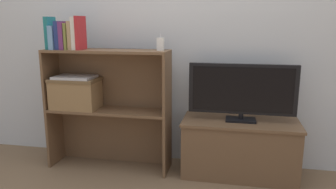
# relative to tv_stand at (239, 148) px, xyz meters

# --- Properties ---
(ground_plane) EXTENTS (16.00, 16.00, 0.00)m
(ground_plane) POSITION_rel_tv_stand_xyz_m (-0.54, -0.19, -0.22)
(ground_plane) COLOR brown
(wall_back) EXTENTS (10.00, 0.05, 2.40)m
(wall_back) POSITION_rel_tv_stand_xyz_m (-0.54, 0.22, 0.98)
(wall_back) COLOR silver
(wall_back) RESTS_ON ground_plane
(tv_stand) EXTENTS (0.86, 0.40, 0.43)m
(tv_stand) POSITION_rel_tv_stand_xyz_m (0.00, 0.00, 0.00)
(tv_stand) COLOR brown
(tv_stand) RESTS_ON ground_plane
(tv) EXTENTS (0.78, 0.14, 0.43)m
(tv) POSITION_rel_tv_stand_xyz_m (0.00, -0.00, 0.44)
(tv) COLOR black
(tv) RESTS_ON tv_stand
(bookshelf_lower_tier) EXTENTS (0.97, 0.26, 0.48)m
(bookshelf_lower_tier) POSITION_rel_tv_stand_xyz_m (-1.02, 0.00, 0.08)
(bookshelf_lower_tier) COLOR brown
(bookshelf_lower_tier) RESTS_ON ground_plane
(bookshelf_upper_tier) EXTENTS (0.97, 0.26, 0.47)m
(bookshelf_upper_tier) POSITION_rel_tv_stand_xyz_m (-1.02, -0.00, 0.55)
(bookshelf_upper_tier) COLOR brown
(bookshelf_upper_tier) RESTS_ON bookshelf_lower_tier
(book_teal) EXTENTS (0.03, 0.12, 0.24)m
(book_teal) POSITION_rel_tv_stand_xyz_m (-1.46, -0.08, 0.85)
(book_teal) COLOR #1E7075
(book_teal) RESTS_ON bookshelf_upper_tier
(book_skyblue) EXTENTS (0.04, 0.16, 0.18)m
(book_skyblue) POSITION_rel_tv_stand_xyz_m (-1.42, -0.08, 0.82)
(book_skyblue) COLOR #709ECC
(book_skyblue) RESTS_ON bookshelf_upper_tier
(book_navy) EXTENTS (0.04, 0.13, 0.21)m
(book_navy) POSITION_rel_tv_stand_xyz_m (-1.37, -0.08, 0.83)
(book_navy) COLOR navy
(book_navy) RESTS_ON bookshelf_upper_tier
(book_plum) EXTENTS (0.04, 0.15, 0.21)m
(book_plum) POSITION_rel_tv_stand_xyz_m (-1.33, -0.08, 0.83)
(book_plum) COLOR #6B2D66
(book_plum) RESTS_ON bookshelf_upper_tier
(book_olive) EXTENTS (0.02, 0.15, 0.20)m
(book_olive) POSITION_rel_tv_stand_xyz_m (-1.30, -0.08, 0.83)
(book_olive) COLOR olive
(book_olive) RESTS_ON bookshelf_upper_tier
(book_tan) EXTENTS (0.03, 0.12, 0.21)m
(book_tan) POSITION_rel_tv_stand_xyz_m (-1.27, -0.08, 0.83)
(book_tan) COLOR tan
(book_tan) RESTS_ON bookshelf_upper_tier
(book_ivory) EXTENTS (0.03, 0.13, 0.24)m
(book_ivory) POSITION_rel_tv_stand_xyz_m (-1.24, -0.08, 0.85)
(book_ivory) COLOR silver
(book_ivory) RESTS_ON bookshelf_upper_tier
(book_crimson) EXTENTS (0.03, 0.15, 0.25)m
(book_crimson) POSITION_rel_tv_stand_xyz_m (-1.21, -0.08, 0.85)
(book_crimson) COLOR #B22328
(book_crimson) RESTS_ON bookshelf_upper_tier
(baby_monitor) EXTENTS (0.05, 0.04, 0.12)m
(baby_monitor) POSITION_rel_tv_stand_xyz_m (-0.60, -0.06, 0.78)
(baby_monitor) COLOR white
(baby_monitor) RESTS_ON bookshelf_upper_tier
(storage_basket_left) EXTENTS (0.37, 0.23, 0.24)m
(storage_basket_left) POSITION_rel_tv_stand_xyz_m (-1.28, -0.07, 0.39)
(storage_basket_left) COLOR #937047
(storage_basket_left) RESTS_ON bookshelf_lower_tier
(laptop) EXTENTS (0.30, 0.21, 0.02)m
(laptop) POSITION_rel_tv_stand_xyz_m (-1.28, -0.07, 0.51)
(laptop) COLOR #BCBCC1
(laptop) RESTS_ON storage_basket_left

